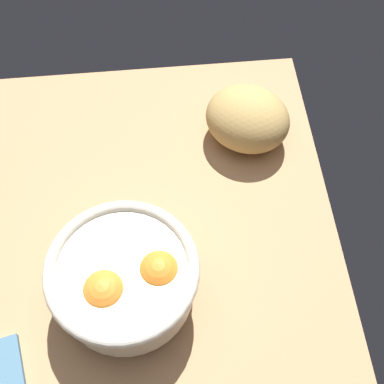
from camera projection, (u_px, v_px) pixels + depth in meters
ground_plane at (102, 243)px, 81.73cm from camera, size 71.04×67.05×3.00cm
fruit_bowl at (125, 280)px, 70.49cm from camera, size 19.95×19.95×10.50cm
bread_loaf at (248, 119)px, 86.29cm from camera, size 17.87×17.26×9.05cm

